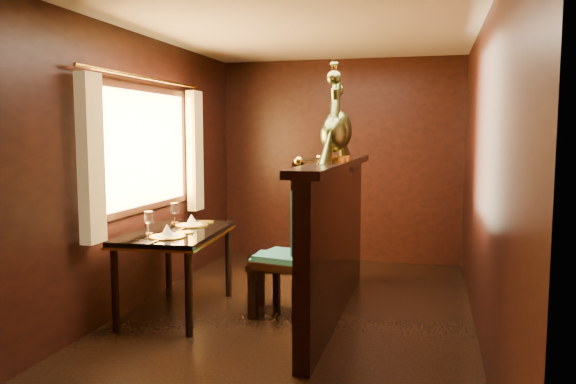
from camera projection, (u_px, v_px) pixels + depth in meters
The scene contains 8 objects.
ground at pixel (290, 324), 4.72m from camera, with size 5.00×5.00×0.00m, color black.
room_shell at pixel (281, 135), 4.59m from camera, with size 3.04×5.04×2.52m.
partition at pixel (335, 235), 4.85m from camera, with size 0.26×2.70×1.36m.
dining_table at pixel (176, 238), 4.95m from camera, with size 0.85×1.31×0.94m.
chair_left at pixel (291, 237), 4.90m from camera, with size 0.50×0.53×1.32m.
chair_right at pixel (300, 234), 4.79m from camera, with size 0.60×0.62×1.41m.
peacock_left at pixel (334, 118), 4.63m from camera, with size 0.22×0.60×0.71m, color #184932, non-canonical shape.
peacock_right at pixel (338, 113), 4.81m from camera, with size 0.26×0.69×0.82m, color #184932, non-canonical shape.
Camera 1 is at (1.12, -4.44, 1.59)m, focal length 35.00 mm.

